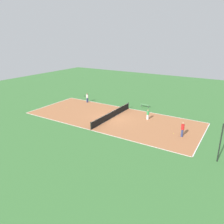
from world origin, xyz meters
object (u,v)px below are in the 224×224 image
Objects in this scene: tennis_ball_far_baseline at (67,107)px; player_far_green at (148,114)px; bench at (145,105)px; tennis_ball_right_alley at (174,133)px; tennis_net at (112,114)px; player_coach_red at (183,128)px; fence_post_back_right at (220,143)px; tennis_ball_near_net at (118,112)px; player_far_white at (87,97)px.

player_far_green is at bearing 97.95° from tennis_ball_far_baseline.
bench is 22.35× the size of tennis_ball_right_alley.
tennis_net is 5.59× the size of player_coach_red.
tennis_net is 15.12m from fence_post_back_right.
tennis_ball_near_net is (-3.49, -10.51, -1.00)m from player_coach_red.
tennis_ball_right_alley is at bearing 75.95° from player_coach_red.
player_coach_red is 1.11× the size of player_far_white.
tennis_ball_right_alley is (7.82, 7.17, -0.33)m from bench.
tennis_ball_near_net is at bearing -116.55° from bench.
tennis_net is at bearing 8.72° from tennis_ball_near_net.
tennis_ball_right_alley is at bearing -47.49° from bench.
player_far_green is at bearing 114.78° from tennis_net.
tennis_ball_far_baseline is at bearing -147.44° from bench.
tennis_ball_right_alley is (2.79, 4.54, -0.76)m from player_far_green.
player_far_white is at bearing 165.37° from tennis_ball_far_baseline.
tennis_ball_far_baseline is (-0.23, -8.89, -0.49)m from tennis_net.
player_coach_red reaches higher than tennis_ball_right_alley.
player_far_white reaches higher than tennis_net.
bench is 22.35× the size of tennis_ball_near_net.
player_coach_red is 6.37m from player_far_green.
tennis_ball_right_alley is at bearing 88.50° from player_far_white.
tennis_ball_right_alley is (0.68, 9.10, -0.49)m from tennis_net.
fence_post_back_right is at bearing 53.27° from tennis_ball_right_alley.
player_far_green is 0.38× the size of fence_post_back_right.
tennis_ball_right_alley is at bearing 71.41° from tennis_ball_near_net.
tennis_net is 9.14m from tennis_ball_right_alley.
tennis_ball_far_baseline is at bearing -163.99° from player_far_green.
player_coach_red is 5.61m from fence_post_back_right.
player_far_white is (-2.25, -12.37, 0.13)m from player_far_green.
player_far_white is at bearing 75.90° from player_coach_red.
player_far_green is 11.91m from fence_post_back_right.
fence_post_back_right reaches higher than bench.
tennis_ball_far_baseline and tennis_ball_right_alley have the same top height.
tennis_net is 8.91m from tennis_ball_far_baseline.
tennis_ball_near_net is 10.00m from tennis_ball_right_alley.
tennis_net is at bearing 75.97° from player_far_white.
fence_post_back_right reaches higher than tennis_ball_right_alley.
player_far_white is 17.67m from tennis_ball_right_alley.
player_far_white is (2.78, -9.74, 0.56)m from bench.
player_far_white reaches higher than tennis_ball_far_baseline.
tennis_ball_right_alley is (0.91, 17.99, 0.00)m from tennis_ball_far_baseline.
player_far_green is 20.98× the size of tennis_ball_near_net.
tennis_ball_near_net is at bearing -108.59° from tennis_ball_right_alley.
bench is 5.69m from player_far_green.
fence_post_back_right is (11.73, 12.41, 1.50)m from bench.
tennis_net is 147.91× the size of tennis_ball_near_net.
bench is at bearing -137.49° from tennis_ball_right_alley.
player_far_white reaches higher than tennis_ball_near_net.
tennis_net is 7.39m from bench.
tennis_ball_near_net is (4.63, -2.31, -0.33)m from bench.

